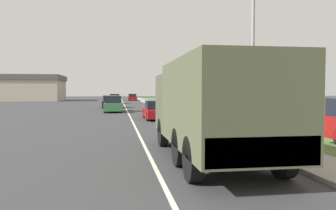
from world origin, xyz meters
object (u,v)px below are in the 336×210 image
(military_truck, at_px, (211,105))
(lamp_post, at_px, (249,22))
(car_second_ahead, at_px, (113,105))
(car_fourth_ahead, at_px, (115,99))
(car_third_ahead, at_px, (111,102))
(car_farthest_ahead, at_px, (132,97))
(car_nearest_ahead, at_px, (157,111))

(military_truck, xyz_separation_m, lamp_post, (2.77, 3.82, 3.35))
(car_second_ahead, height_order, lamp_post, lamp_post)
(military_truck, height_order, car_fourth_ahead, military_truck)
(military_truck, relative_size, car_third_ahead, 1.69)
(car_farthest_ahead, relative_size, lamp_post, 0.49)
(car_fourth_ahead, distance_m, car_farthest_ahead, 16.64)
(car_nearest_ahead, height_order, car_second_ahead, car_second_ahead)
(car_nearest_ahead, distance_m, car_second_ahead, 9.66)
(car_nearest_ahead, relative_size, car_third_ahead, 1.06)
(military_truck, height_order, car_farthest_ahead, military_truck)
(car_second_ahead, distance_m, car_fourth_ahead, 21.39)
(car_third_ahead, bearing_deg, car_farthest_ahead, 82.31)
(car_farthest_ahead, bearing_deg, military_truck, -90.36)
(military_truck, xyz_separation_m, car_second_ahead, (-3.22, 23.66, -0.95))
(military_truck, relative_size, car_farthest_ahead, 1.80)
(car_nearest_ahead, xyz_separation_m, car_fourth_ahead, (-3.40, 30.44, 0.08))
(car_third_ahead, bearing_deg, lamp_post, -76.94)
(car_nearest_ahead, relative_size, car_second_ahead, 0.96)
(military_truck, relative_size, car_second_ahead, 1.54)
(car_nearest_ahead, relative_size, car_fourth_ahead, 1.06)
(car_third_ahead, bearing_deg, car_fourth_ahead, 88.43)
(military_truck, bearing_deg, car_fourth_ahead, 94.15)
(car_farthest_ahead, distance_m, lamp_post, 57.67)
(car_fourth_ahead, bearing_deg, car_nearest_ahead, -83.62)
(car_farthest_ahead, bearing_deg, car_fourth_ahead, -102.69)
(car_second_ahead, distance_m, car_farthest_ahead, 37.79)
(car_fourth_ahead, height_order, lamp_post, lamp_post)
(car_second_ahead, height_order, car_fourth_ahead, car_second_ahead)
(military_truck, distance_m, car_nearest_ahead, 14.64)
(military_truck, bearing_deg, lamp_post, 54.10)
(car_third_ahead, xyz_separation_m, car_fourth_ahead, (0.37, 13.61, 0.02))
(car_nearest_ahead, xyz_separation_m, lamp_post, (2.63, -10.78, 4.39))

